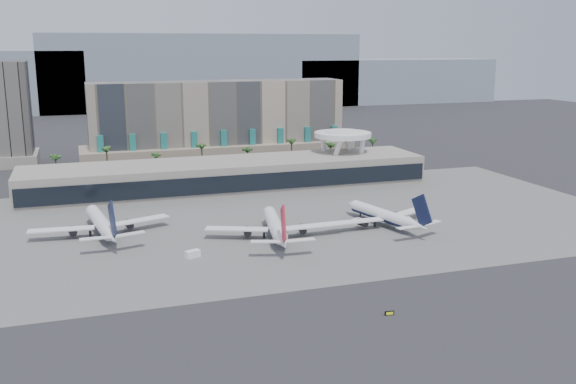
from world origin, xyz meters
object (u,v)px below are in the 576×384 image
object	(u,v)px
airliner_right	(384,215)
service_vehicle_b	(357,221)
airliner_left	(102,223)
taxiway_sign	(389,313)
airliner_centre	(275,226)
service_vehicle_a	(193,254)

from	to	relation	value
airliner_right	service_vehicle_b	world-z (taller)	airliner_right
airliner_left	taxiway_sign	distance (m)	104.08
airliner_centre	service_vehicle_a	bearing A→B (deg)	-149.22
service_vehicle_b	airliner_centre	bearing A→B (deg)	168.30
airliner_left	airliner_centre	xyz separation A→B (m)	(52.21, -20.41, -0.06)
airliner_left	service_vehicle_a	size ratio (longest dim) A/B	10.82
airliner_left	service_vehicle_b	bearing A→B (deg)	-16.63
taxiway_sign	service_vehicle_a	bearing A→B (deg)	129.17
service_vehicle_a	service_vehicle_b	world-z (taller)	service_vehicle_a
airliner_centre	service_vehicle_b	size ratio (longest dim) A/B	12.78
service_vehicle_b	taxiway_sign	bearing A→B (deg)	-133.25
airliner_centre	service_vehicle_b	distance (m)	32.50
airliner_centre	taxiway_sign	distance (m)	65.56
airliner_right	service_vehicle_a	size ratio (longest dim) A/B	9.83
airliner_centre	airliner_right	distance (m)	39.13
airliner_left	airliner_centre	distance (m)	56.06
airliner_left	service_vehicle_b	world-z (taller)	airliner_left
airliner_left	service_vehicle_b	distance (m)	84.86
airliner_centre	taxiway_sign	bearing A→B (deg)	-73.60
airliner_right	service_vehicle_a	xyz separation A→B (m)	(-67.42, -12.49, -2.69)
service_vehicle_b	taxiway_sign	xyz separation A→B (m)	(-24.51, -72.26, -0.41)
airliner_left	airliner_right	size ratio (longest dim) A/B	1.10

